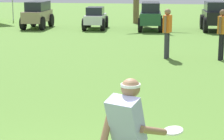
# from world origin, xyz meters

# --- Properties ---
(frisbee_thrower) EXTENTS (0.73, 0.95, 1.43)m
(frisbee_thrower) POSITION_xyz_m (0.94, 0.47, 0.80)
(frisbee_thrower) COLOR black
(frisbee_thrower) RESTS_ON ground_plane
(frisbee_in_flight) EXTENTS (0.34, 0.34, 0.06)m
(frisbee_in_flight) POSITION_xyz_m (1.43, 1.08, 0.68)
(frisbee_in_flight) COLOR white
(teammate_near_sideline) EXTENTS (0.32, 0.48, 1.56)m
(teammate_near_sideline) POSITION_xyz_m (2.61, 9.74, 0.94)
(teammate_near_sideline) COLOR black
(teammate_near_sideline) RESTS_ON ground_plane
(teammate_deep) EXTENTS (0.28, 0.49, 1.56)m
(teammate_deep) POSITION_xyz_m (0.93, 9.77, 0.94)
(teammate_deep) COLOR #33333D
(teammate_deep) RESTS_ON ground_plane
(parked_car_slot_a) EXTENTS (1.24, 2.44, 1.34)m
(parked_car_slot_a) POSITION_xyz_m (-5.96, 17.29, 0.72)
(parked_car_slot_a) COLOR #998466
(parked_car_slot_a) RESTS_ON ground_plane
(parked_car_slot_b) EXTENTS (1.25, 2.27, 1.10)m
(parked_car_slot_b) POSITION_xyz_m (-2.97, 17.34, 0.56)
(parked_car_slot_b) COLOR silver
(parked_car_slot_b) RESTS_ON ground_plane
(parked_car_slot_c) EXTENTS (1.32, 2.47, 1.34)m
(parked_car_slot_c) POSITION_xyz_m (-0.23, 17.37, 0.72)
(parked_car_slot_c) COLOR #235133
(parked_car_slot_c) RESTS_ON ground_plane
(parked_car_slot_d) EXTENTS (1.32, 2.41, 1.40)m
(parked_car_slot_d) POSITION_xyz_m (2.81, 17.59, 0.74)
(parked_car_slot_d) COLOR black
(parked_car_slot_d) RESTS_ON ground_plane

